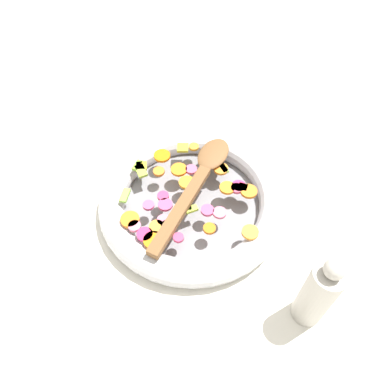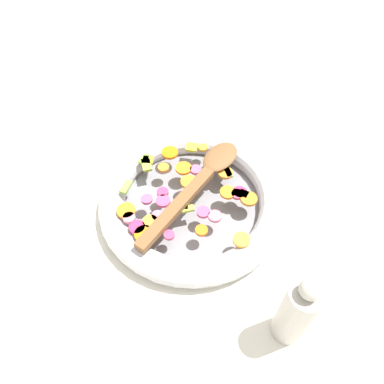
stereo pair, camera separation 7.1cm
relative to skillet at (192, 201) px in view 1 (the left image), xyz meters
The scene contains 5 objects.
ground_plane 0.02m from the skillet, ahead, with size 4.00×4.00×0.00m, color silver.
skillet is the anchor object (origin of this frame).
chopped_vegetables 0.04m from the skillet, 58.41° to the left, with size 0.28×0.27×0.01m.
wooden_spoon 0.05m from the skillet, 93.41° to the right, with size 0.06×0.30×0.01m.
pepper_mill 0.29m from the skillet, 154.25° to the left, with size 0.05×0.05×0.17m.
Camera 1 is at (-0.17, 0.40, 0.61)m, focal length 35.00 mm.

